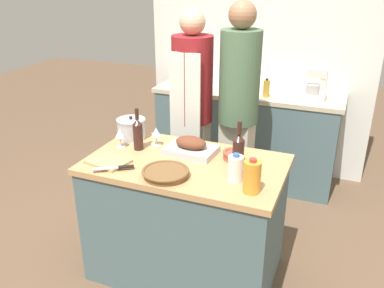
{
  "coord_description": "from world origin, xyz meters",
  "views": [
    {
      "loc": [
        0.92,
        -2.18,
        2.01
      ],
      "look_at": [
        0.0,
        0.11,
        0.95
      ],
      "focal_mm": 38.0,
      "sensor_mm": 36.0,
      "label": 1
    }
  ],
  "objects": [
    {
      "name": "stand_mixer",
      "position": [
        0.63,
        1.5,
        1.05
      ],
      "size": [
        0.18,
        0.14,
        0.28
      ],
      "color": "silver",
      "rests_on": "back_counter"
    },
    {
      "name": "roasting_pan",
      "position": [
        -0.02,
        0.13,
        0.91
      ],
      "size": [
        0.35,
        0.25,
        0.12
      ],
      "color": "#BCBCC1",
      "rests_on": "kitchen_island"
    },
    {
      "name": "person_cook_aproned",
      "position": [
        -0.28,
        0.82,
        0.97
      ],
      "size": [
        0.33,
        0.33,
        1.74
      ],
      "rotation": [
        0.0,
        0.0,
        -0.0
      ],
      "color": "beige",
      "rests_on": "ground_plane"
    },
    {
      "name": "person_cook_guest",
      "position": [
        0.1,
        0.85,
        1.02
      ],
      "size": [
        0.32,
        0.32,
        1.81
      ],
      "rotation": [
        0.0,
        0.0,
        -0.13
      ],
      "color": "beige",
      "rests_on": "ground_plane"
    },
    {
      "name": "stock_pot",
      "position": [
        -0.52,
        0.22,
        0.94
      ],
      "size": [
        0.21,
        0.21,
        0.17
      ],
      "color": "#B7B7BC",
      "rests_on": "kitchen_island"
    },
    {
      "name": "condiment_bottle_short",
      "position": [
        -0.15,
        1.49,
        1.03
      ],
      "size": [
        0.05,
        0.05,
        0.21
      ],
      "color": "#B28E2D",
      "rests_on": "back_counter"
    },
    {
      "name": "back_counter",
      "position": [
        0.0,
        1.59,
        0.47
      ],
      "size": [
        1.81,
        0.6,
        0.93
      ],
      "color": "#4C666B",
      "rests_on": "ground_plane"
    },
    {
      "name": "cutting_board",
      "position": [
        -0.45,
        -0.2,
        0.88
      ],
      "size": [
        0.29,
        0.24,
        0.02
      ],
      "color": "tan",
      "rests_on": "kitchen_island"
    },
    {
      "name": "kitchen_island",
      "position": [
        0.0,
        0.0,
        0.43
      ],
      "size": [
        1.28,
        0.75,
        0.87
      ],
      "color": "#4C666B",
      "rests_on": "ground_plane"
    },
    {
      "name": "mixing_bowl",
      "position": [
        0.27,
        0.15,
        0.9
      ],
      "size": [
        0.14,
        0.14,
        0.06
      ],
      "color": "#A84C38",
      "rests_on": "kitchen_island"
    },
    {
      "name": "juice_jug",
      "position": [
        0.49,
        -0.22,
        0.96
      ],
      "size": [
        0.1,
        0.1,
        0.2
      ],
      "color": "orange",
      "rests_on": "kitchen_island"
    },
    {
      "name": "ground_plane",
      "position": [
        0.0,
        0.0,
        0.0
      ],
      "size": [
        12.0,
        12.0,
        0.0
      ],
      "primitive_type": "plane",
      "color": "brown"
    },
    {
      "name": "wine_glass_left",
      "position": [
        -0.51,
        0.05,
        0.97
      ],
      "size": [
        0.07,
        0.07,
        0.14
      ],
      "color": "silver",
      "rests_on": "kitchen_island"
    },
    {
      "name": "wine_bottle_green",
      "position": [
        0.34,
        0.02,
        0.99
      ],
      "size": [
        0.07,
        0.07,
        0.32
      ],
      "color": "#381E19",
      "rests_on": "kitchen_island"
    },
    {
      "name": "milk_jug",
      "position": [
        0.37,
        -0.13,
        0.95
      ],
      "size": [
        0.09,
        0.09,
        0.17
      ],
      "color": "white",
      "rests_on": "kitchen_island"
    },
    {
      "name": "wine_glass_right",
      "position": [
        -0.29,
        0.17,
        0.96
      ],
      "size": [
        0.07,
        0.07,
        0.13
      ],
      "color": "silver",
      "rests_on": "kitchen_island"
    },
    {
      "name": "back_wall",
      "position": [
        0.0,
        1.94,
        1.27
      ],
      "size": [
        2.31,
        0.1,
        2.55
      ],
      "color": "silver",
      "rests_on": "ground_plane"
    },
    {
      "name": "wicker_basket",
      "position": [
        -0.03,
        -0.23,
        0.89
      ],
      "size": [
        0.29,
        0.29,
        0.05
      ],
      "color": "brown",
      "rests_on": "kitchen_island"
    },
    {
      "name": "condiment_bottle_extra",
      "position": [
        0.2,
        1.43,
        1.01
      ],
      "size": [
        0.06,
        0.06,
        0.17
      ],
      "color": "#B28E2D",
      "rests_on": "back_counter"
    },
    {
      "name": "knife_chef",
      "position": [
        -0.35,
        -0.28,
        0.89
      ],
      "size": [
        0.23,
        0.16,
        0.01
      ],
      "color": "#B7B7BC",
      "rests_on": "cutting_board"
    },
    {
      "name": "wine_bottle_dark",
      "position": [
        -0.38,
        0.07,
        0.98
      ],
      "size": [
        0.07,
        0.07,
        0.29
      ],
      "color": "#381E19",
      "rests_on": "kitchen_island"
    },
    {
      "name": "condiment_bottle_tall",
      "position": [
        -0.12,
        1.57,
        1.02
      ],
      "size": [
        0.06,
        0.06,
        0.2
      ],
      "color": "maroon",
      "rests_on": "back_counter"
    }
  ]
}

